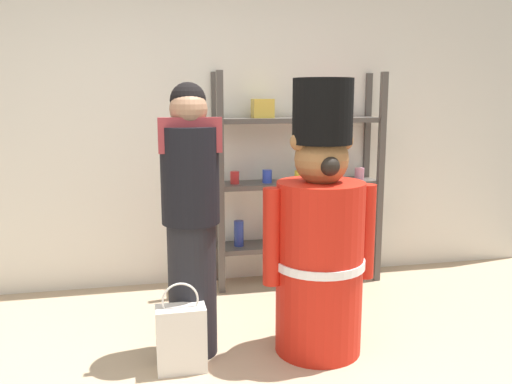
{
  "coord_description": "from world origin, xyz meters",
  "views": [
    {
      "loc": [
        -0.39,
        -2.21,
        1.56
      ],
      "look_at": [
        0.26,
        0.8,
        1.0
      ],
      "focal_mm": 37.36,
      "sensor_mm": 36.0,
      "label": 1
    }
  ],
  "objects_px": {
    "merchandise_shelf": "(297,179)",
    "shopping_bag": "(181,338)",
    "person_shopper": "(191,217)",
    "teddy_bear_guard": "(320,240)"
  },
  "relations": [
    {
      "from": "teddy_bear_guard",
      "to": "person_shopper",
      "type": "xyz_separation_m",
      "value": [
        -0.76,
        0.13,
        0.15
      ]
    },
    {
      "from": "teddy_bear_guard",
      "to": "shopping_bag",
      "type": "bearing_deg",
      "value": -174.94
    },
    {
      "from": "merchandise_shelf",
      "to": "shopping_bag",
      "type": "distance_m",
      "value": 1.83
    },
    {
      "from": "merchandise_shelf",
      "to": "person_shopper",
      "type": "relative_size",
      "value": 1.07
    },
    {
      "from": "merchandise_shelf",
      "to": "shopping_bag",
      "type": "relative_size",
      "value": 3.32
    },
    {
      "from": "teddy_bear_guard",
      "to": "person_shopper",
      "type": "relative_size",
      "value": 1.01
    },
    {
      "from": "merchandise_shelf",
      "to": "teddy_bear_guard",
      "type": "distance_m",
      "value": 1.28
    },
    {
      "from": "merchandise_shelf",
      "to": "teddy_bear_guard",
      "type": "xyz_separation_m",
      "value": [
        -0.23,
        -1.25,
        -0.17
      ]
    },
    {
      "from": "merchandise_shelf",
      "to": "teddy_bear_guard",
      "type": "height_order",
      "value": "merchandise_shelf"
    },
    {
      "from": "person_shopper",
      "to": "shopping_bag",
      "type": "relative_size",
      "value": 3.11
    }
  ]
}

